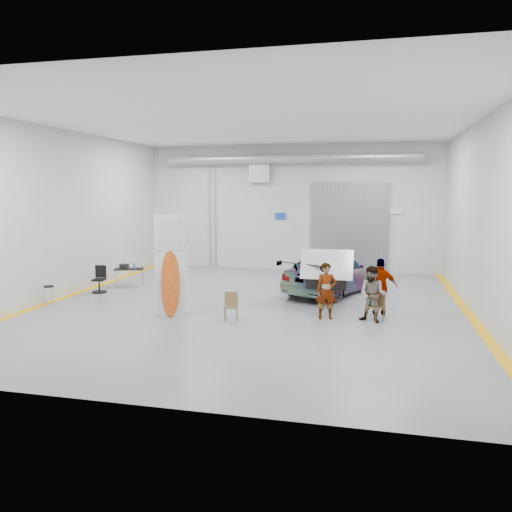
% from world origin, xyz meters
% --- Properties ---
extents(ground, '(16.00, 16.00, 0.00)m').
position_xyz_m(ground, '(0.00, 0.00, 0.00)').
color(ground, slate).
rests_on(ground, ground).
extents(room_shell, '(14.02, 16.18, 6.01)m').
position_xyz_m(room_shell, '(0.24, 2.22, 4.08)').
color(room_shell, '#B7B9BC').
rests_on(room_shell, ground).
extents(sedan_car, '(3.92, 5.45, 1.46)m').
position_xyz_m(sedan_car, '(2.46, 2.86, 0.73)').
color(sedan_car, silver).
rests_on(sedan_car, ground).
extents(person_a, '(0.70, 0.55, 1.70)m').
position_xyz_m(person_a, '(2.57, -1.11, 0.85)').
color(person_a, '#895E4A').
rests_on(person_a, ground).
extents(person_b, '(0.98, 0.87, 1.66)m').
position_xyz_m(person_b, '(3.92, -1.21, 0.83)').
color(person_b, slate).
rests_on(person_b, ground).
extents(person_c, '(1.04, 0.46, 1.76)m').
position_xyz_m(person_c, '(4.15, -0.24, 0.88)').
color(person_c, '#9D5334').
rests_on(person_c, ground).
extents(surfboard_display, '(0.92, 0.40, 3.30)m').
position_xyz_m(surfboard_display, '(-2.11, -1.98, 1.34)').
color(surfboard_display, white).
rests_on(surfboard_display, ground).
extents(folding_chair_near, '(0.47, 0.49, 0.83)m').
position_xyz_m(folding_chair_near, '(-0.14, -1.97, 0.26)').
color(folding_chair_near, brown).
rests_on(folding_chair_near, ground).
extents(folding_chair_far, '(0.55, 0.62, 0.84)m').
position_xyz_m(folding_chair_far, '(4.01, -1.08, 0.26)').
color(folding_chair_far, brown).
rests_on(folding_chair_far, ground).
extents(shop_stool, '(0.34, 0.34, 0.67)m').
position_xyz_m(shop_stool, '(-6.60, -1.48, 0.34)').
color(shop_stool, black).
rests_on(shop_stool, ground).
extents(work_table, '(1.26, 0.90, 0.93)m').
position_xyz_m(work_table, '(-5.66, 2.25, 0.72)').
color(work_table, '#9C9EA4').
rests_on(work_table, ground).
extents(office_chair, '(0.53, 0.54, 1.00)m').
position_xyz_m(office_chair, '(-6.10, 0.87, 0.44)').
color(office_chair, black).
rests_on(office_chair, ground).
extents(trunk_lid, '(1.71, 1.04, 0.04)m').
position_xyz_m(trunk_lid, '(2.46, 0.59, 1.48)').
color(trunk_lid, silver).
rests_on(trunk_lid, sedan_car).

